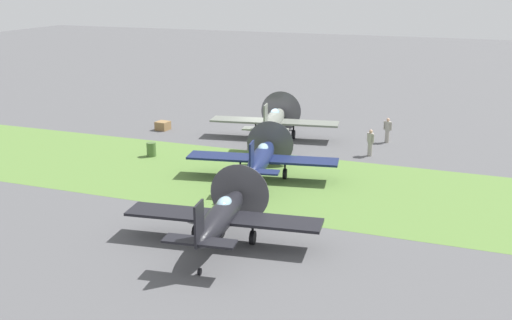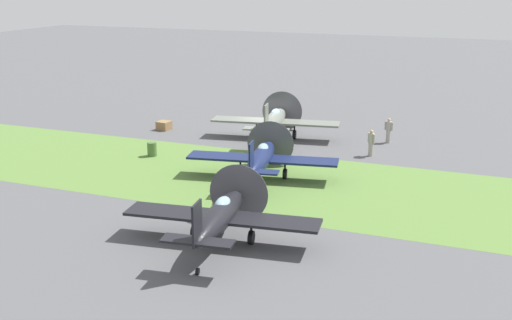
# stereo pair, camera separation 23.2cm
# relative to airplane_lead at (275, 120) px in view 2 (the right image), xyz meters

# --- Properties ---
(ground_plane) EXTENTS (160.00, 160.00, 0.00)m
(ground_plane) POSITION_rel_airplane_lead_xyz_m (-1.19, 0.92, -1.36)
(ground_plane) COLOR #515154
(grass_verge) EXTENTS (120.00, 11.00, 0.01)m
(grass_verge) POSITION_rel_airplane_lead_xyz_m (-1.19, -8.91, -1.36)
(grass_verge) COLOR #567A38
(grass_verge) RESTS_ON ground
(airplane_lead) EXTENTS (9.19, 7.32, 3.25)m
(airplane_lead) POSITION_rel_airplane_lead_xyz_m (0.00, 0.00, 0.00)
(airplane_lead) COLOR slate
(airplane_lead) RESTS_ON ground
(airplane_wingman) EXTENTS (8.71, 6.95, 3.08)m
(airplane_wingman) POSITION_rel_airplane_lead_xyz_m (2.36, -8.78, -0.07)
(airplane_wingman) COLOR #141E47
(airplane_wingman) RESTS_ON ground
(airplane_trail) EXTENTS (8.70, 6.90, 3.08)m
(airplane_trail) POSITION_rel_airplane_lead_xyz_m (3.87, -17.71, -0.07)
(airplane_trail) COLOR black
(airplane_trail) RESTS_ON ground
(ground_crew_chief) EXTENTS (0.60, 0.38, 1.73)m
(ground_crew_chief) POSITION_rel_airplane_lead_xyz_m (7.65, 1.96, -0.45)
(ground_crew_chief) COLOR #9E998E
(ground_crew_chief) RESTS_ON ground
(ground_crew_mechanic) EXTENTS (0.52, 0.43, 1.73)m
(ground_crew_mechanic) POSITION_rel_airplane_lead_xyz_m (7.19, -1.77, -0.45)
(ground_crew_mechanic) COLOR #9E998E
(ground_crew_mechanic) RESTS_ON ground
(fuel_drum) EXTENTS (0.60, 0.60, 0.90)m
(fuel_drum) POSITION_rel_airplane_lead_xyz_m (-5.89, -6.87, -0.91)
(fuel_drum) COLOR #476633
(fuel_drum) RESTS_ON ground
(supply_crate) EXTENTS (0.99, 0.99, 0.64)m
(supply_crate) POSITION_rel_airplane_lead_xyz_m (-8.69, -0.36, -1.04)
(supply_crate) COLOR olive
(supply_crate) RESTS_ON ground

